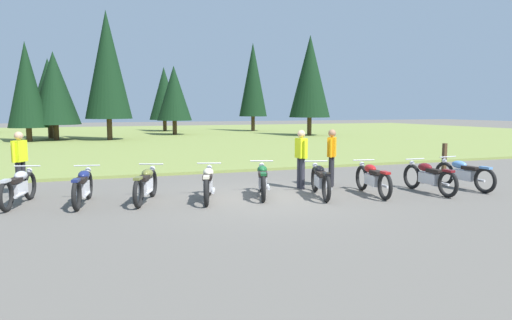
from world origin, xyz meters
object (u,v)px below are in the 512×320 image
(motorcycle_olive, at_px, (146,184))
(motorcycle_sky_blue, at_px, (464,174))
(motorcycle_navy, at_px, (83,186))
(rider_checking_bike, at_px, (20,159))
(motorcycle_black, at_px, (320,180))
(trail_marker_post, at_px, (444,158))
(rider_in_hivis_vest, at_px, (301,156))
(rider_with_back_turned, at_px, (332,154))
(motorcycle_silver, at_px, (19,187))
(motorcycle_british_green, at_px, (262,180))
(motorcycle_red, at_px, (373,178))
(motorcycle_cream, at_px, (208,183))
(motorcycle_maroon, at_px, (429,177))

(motorcycle_olive, relative_size, motorcycle_sky_blue, 0.95)
(motorcycle_navy, relative_size, rider_checking_bike, 1.25)
(motorcycle_black, bearing_deg, motorcycle_olive, 168.61)
(motorcycle_black, bearing_deg, motorcycle_sky_blue, -4.99)
(trail_marker_post, bearing_deg, rider_in_hivis_vest, -170.22)
(motorcycle_sky_blue, relative_size, rider_with_back_turned, 1.26)
(rider_in_hivis_vest, bearing_deg, trail_marker_post, 9.78)
(motorcycle_silver, height_order, motorcycle_british_green, same)
(motorcycle_black, xyz_separation_m, motorcycle_red, (1.42, -0.25, 0.00))
(motorcycle_navy, bearing_deg, trail_marker_post, 5.84)
(motorcycle_sky_blue, bearing_deg, motorcycle_british_green, 170.84)
(motorcycle_olive, bearing_deg, rider_checking_bike, 144.62)
(motorcycle_olive, distance_m, motorcycle_sky_blue, 8.74)
(rider_in_hivis_vest, distance_m, rider_with_back_turned, 1.00)
(motorcycle_cream, height_order, motorcycle_sky_blue, same)
(motorcycle_olive, xyz_separation_m, rider_checking_bike, (-2.98, 2.12, 0.51))
(motorcycle_black, relative_size, rider_checking_bike, 1.22)
(motorcycle_olive, relative_size, trail_marker_post, 1.88)
(motorcycle_maroon, relative_size, rider_with_back_turned, 1.26)
(rider_in_hivis_vest, bearing_deg, rider_checking_bike, 166.65)
(motorcycle_silver, bearing_deg, motorcycle_maroon, -11.30)
(motorcycle_navy, height_order, motorcycle_olive, same)
(rider_checking_bike, bearing_deg, motorcycle_maroon, -18.81)
(motorcycle_olive, relative_size, motorcycle_black, 0.98)
(motorcycle_maroon, distance_m, trail_marker_post, 4.18)
(motorcycle_black, bearing_deg, motorcycle_red, -10.02)
(motorcycle_british_green, relative_size, motorcycle_red, 0.97)
(motorcycle_olive, xyz_separation_m, motorcycle_red, (5.72, -1.12, 0.00))
(motorcycle_navy, xyz_separation_m, rider_with_back_turned, (6.79, 0.21, 0.51))
(rider_checking_bike, bearing_deg, rider_with_back_turned, -11.53)
(motorcycle_cream, relative_size, rider_with_back_turned, 1.22)
(motorcycle_olive, bearing_deg, rider_in_hivis_vest, 4.98)
(rider_with_back_turned, distance_m, rider_checking_bike, 8.51)
(motorcycle_sky_blue, bearing_deg, rider_in_hivis_vest, 159.30)
(motorcycle_silver, xyz_separation_m, motorcycle_red, (8.57, -1.76, 0.00))
(rider_in_hivis_vest, distance_m, trail_marker_post, 6.16)
(motorcycle_silver, xyz_separation_m, motorcycle_cream, (4.32, -0.98, 0.00))
(motorcycle_british_green, bearing_deg, motorcycle_maroon, -13.64)
(motorcycle_british_green, bearing_deg, motorcycle_black, -21.40)
(motorcycle_silver, bearing_deg, motorcycle_black, -11.91)
(motorcycle_navy, relative_size, rider_with_back_turned, 1.25)
(rider_with_back_turned, bearing_deg, motorcycle_sky_blue, -26.78)
(motorcycle_cream, distance_m, motorcycle_british_green, 1.45)
(motorcycle_cream, xyz_separation_m, motorcycle_british_green, (1.45, 0.01, 0.00))
(motorcycle_silver, bearing_deg, motorcycle_british_green, -9.50)
(motorcycle_cream, distance_m, rider_with_back_turned, 3.99)
(motorcycle_maroon, height_order, motorcycle_sky_blue, same)
(motorcycle_cream, bearing_deg, motorcycle_british_green, 0.59)
(motorcycle_black, distance_m, rider_checking_bike, 7.89)
(motorcycle_cream, xyz_separation_m, motorcycle_maroon, (5.85, -1.05, 0.00))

